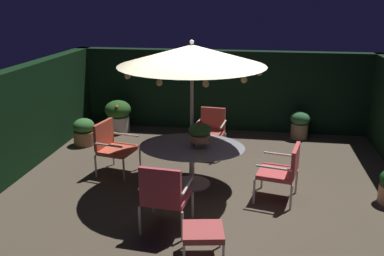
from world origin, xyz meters
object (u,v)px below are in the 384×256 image
object	(u,v)px
centerpiece_planter	(200,132)
potted_plant_back_center	(118,115)
patio_chair_southeast	(211,129)
potted_plant_right_far	(300,124)
ottoman_footrest	(203,233)
potted_plant_right_near	(84,132)
patio_chair_northeast	(164,194)
patio_chair_north	(112,144)
patio_umbrella	(192,55)
patio_chair_east	(283,169)
patio_dining_table	(192,153)

from	to	relation	value
centerpiece_planter	potted_plant_back_center	bearing A→B (deg)	130.61
potted_plant_back_center	patio_chair_southeast	bearing A→B (deg)	-25.75
centerpiece_planter	potted_plant_right_far	size ratio (longest dim) A/B	0.72
centerpiece_planter	potted_plant_back_center	distance (m)	3.63
ottoman_footrest	potted_plant_right_near	world-z (taller)	potted_plant_right_near
centerpiece_planter	patio_chair_northeast	xyz separation A→B (m)	(-0.28, -1.48, -0.40)
ottoman_footrest	potted_plant_right_near	distance (m)	4.83
potted_plant_back_center	potted_plant_right_near	xyz separation A→B (m)	(-0.44, -1.01, -0.12)
patio_chair_north	potted_plant_right_near	bearing A→B (deg)	129.76
patio_umbrella	patio_chair_north	xyz separation A→B (m)	(-1.51, 0.31, -1.68)
patio_chair_northeast	patio_chair_southeast	world-z (taller)	patio_chair_northeast
patio_chair_north	potted_plant_back_center	xyz separation A→B (m)	(-0.68, 2.35, -0.14)
patio_chair_east	potted_plant_right_near	world-z (taller)	patio_chair_east
patio_umbrella	potted_plant_right_far	size ratio (longest dim) A/B	3.91
patio_umbrella	potted_plant_back_center	xyz separation A→B (m)	(-2.19, 2.66, -1.82)
patio_chair_southeast	potted_plant_back_center	world-z (taller)	patio_chair_southeast
patio_chair_north	potted_plant_right_far	world-z (taller)	patio_chair_north
patio_chair_northeast	patio_chair_southeast	bearing A→B (deg)	84.45
patio_umbrella	potted_plant_right_far	world-z (taller)	patio_umbrella
patio_dining_table	patio_chair_southeast	xyz separation A→B (m)	(0.16, 1.53, -0.06)
patio_umbrella	patio_chair_north	world-z (taller)	patio_umbrella
patio_chair_east	potted_plant_right_far	distance (m)	3.17
ottoman_footrest	patio_umbrella	bearing A→B (deg)	102.56
patio_chair_southeast	ottoman_footrest	world-z (taller)	patio_chair_southeast
patio_umbrella	patio_chair_east	xyz separation A→B (m)	(1.50, -0.32, -1.69)
patio_umbrella	patio_chair_southeast	xyz separation A→B (m)	(0.16, 1.53, -1.69)
patio_chair_northeast	patio_chair_north	bearing A→B (deg)	126.54
centerpiece_planter	patio_umbrella	bearing A→B (deg)	158.57
patio_chair_southeast	patio_chair_north	bearing A→B (deg)	-143.84
patio_dining_table	centerpiece_planter	world-z (taller)	centerpiece_planter
potted_plant_right_far	ottoman_footrest	bearing A→B (deg)	-108.02
patio_chair_east	patio_chair_southeast	distance (m)	2.29
potted_plant_back_center	patio_umbrella	bearing A→B (deg)	-50.58
patio_chair_north	patio_chair_southeast	distance (m)	2.07
ottoman_footrest	potted_plant_right_far	world-z (taller)	potted_plant_right_far
ottoman_footrest	potted_plant_right_near	bearing A→B (deg)	129.73
potted_plant_back_center	patio_dining_table	bearing A→B (deg)	-50.58
patio_chair_northeast	ottoman_footrest	distance (m)	0.82
patio_dining_table	potted_plant_right_far	world-z (taller)	patio_dining_table
potted_plant_right_far	potted_plant_right_near	size ratio (longest dim) A/B	1.08
patio_dining_table	patio_umbrella	distance (m)	1.63
potted_plant_back_center	potted_plant_right_far	bearing A→B (deg)	1.83
patio_chair_southeast	ottoman_footrest	bearing A→B (deg)	-85.23
potted_plant_right_far	patio_chair_southeast	bearing A→B (deg)	-146.00
patio_chair_east	potted_plant_right_far	bearing A→B (deg)	80.25
patio_chair_north	patio_chair_southeast	xyz separation A→B (m)	(1.67, 1.22, -0.01)
centerpiece_planter	ottoman_footrest	size ratio (longest dim) A/B	0.79
potted_plant_right_near	ottoman_footrest	bearing A→B (deg)	-50.27
centerpiece_planter	patio_chair_southeast	bearing A→B (deg)	89.40
centerpiece_planter	potted_plant_right_near	size ratio (longest dim) A/B	0.78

